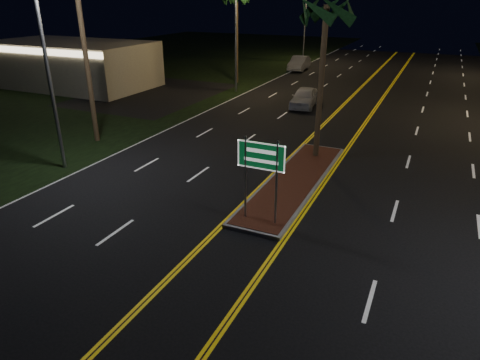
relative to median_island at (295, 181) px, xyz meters
The scene contains 11 objects.
ground 7.00m from the median_island, 90.00° to the right, with size 120.00×120.00×0.00m, color black.
grass_left 34.99m from the median_island, 149.04° to the left, with size 40.00×110.00×0.01m, color black.
median_island is the anchor object (origin of this frame).
highway_sign 4.80m from the median_island, 90.00° to the right, with size 1.80×0.08×3.20m.
commercial_building 29.13m from the median_island, 153.45° to the left, with size 15.00×8.12×4.00m.
streetlight_left_near 12.36m from the median_island, 164.22° to the right, with size 1.91×0.44×9.00m.
streetlight_left_mid 20.80m from the median_island, 121.98° to the left, with size 1.91×0.44×9.00m.
streetlight_left_far 38.89m from the median_island, 106.00° to the left, with size 1.91×0.44×9.00m.
palm_median 8.00m from the median_island, 90.00° to the left, with size 2.40×2.40×8.30m.
car_near 14.64m from the median_island, 105.33° to the left, with size 2.19×5.10×1.70m, color #B9BAC0.
car_far 32.10m from the median_island, 107.22° to the left, with size 2.30×5.38×1.79m, color #B3B4BD.
Camera 1 is at (5.23, -10.32, 7.90)m, focal length 32.00 mm.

